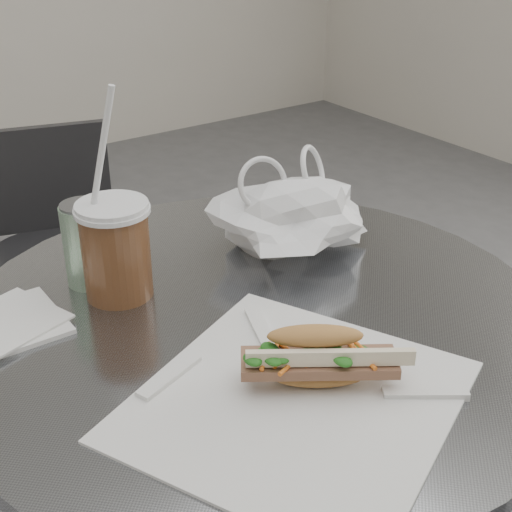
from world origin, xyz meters
TOP-DOWN VIEW (x-y plane):
  - cafe_table at (0.00, 0.20)m, footprint 0.76×0.76m
  - chair_far at (0.04, 1.06)m, footprint 0.38×0.41m
  - sandwich_paper at (-0.07, 0.03)m, footprint 0.42×0.41m
  - banh_mi at (-0.03, 0.04)m, footprint 0.21×0.18m
  - iced_coffee at (-0.12, 0.34)m, footprint 0.10×0.10m
  - sunglasses at (0.18, 0.38)m, footprint 0.11×0.09m
  - plastic_bag at (0.14, 0.30)m, footprint 0.25×0.22m
  - napkin_stack at (-0.26, 0.35)m, footprint 0.14×0.14m
  - drink_can at (-0.14, 0.39)m, footprint 0.06×0.06m

SIDE VIEW (x-z plane):
  - chair_far at x=0.04m, z-range -0.04..0.68m
  - cafe_table at x=0.00m, z-range 0.10..0.84m
  - sandwich_paper at x=-0.07m, z-range 0.74..0.74m
  - napkin_stack at x=-0.26m, z-range 0.74..0.75m
  - sunglasses at x=0.18m, z-range 0.73..0.79m
  - banh_mi at x=-0.03m, z-range 0.74..0.81m
  - plastic_bag at x=0.14m, z-range 0.74..0.85m
  - drink_can at x=-0.14m, z-range 0.74..0.85m
  - iced_coffee at x=-0.12m, z-range 0.67..0.95m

